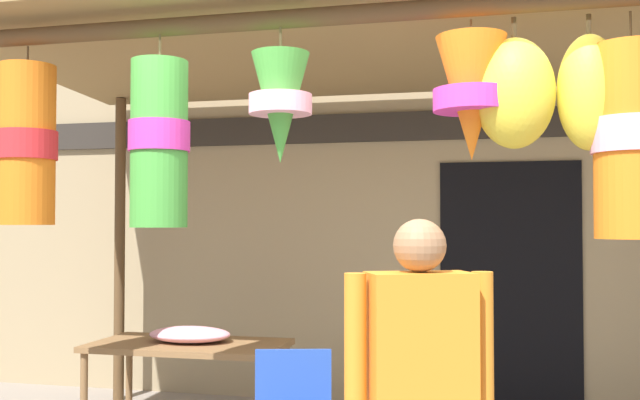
% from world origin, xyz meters
% --- Properties ---
extents(shop_facade, '(12.19, 0.29, 3.73)m').
position_xyz_m(shop_facade, '(0.00, 2.67, 1.86)').
color(shop_facade, '#9E8966').
rests_on(shop_facade, ground_plane).
extents(market_stall_canopy, '(4.81, 2.56, 2.83)m').
position_xyz_m(market_stall_canopy, '(-0.16, 0.86, 2.45)').
color(market_stall_canopy, brown).
rests_on(market_stall_canopy, ground_plane).
extents(display_table, '(1.33, 0.72, 0.68)m').
position_xyz_m(display_table, '(-1.39, 1.20, 0.61)').
color(display_table, brown).
rests_on(display_table, ground_plane).
extents(flower_heap_on_table, '(0.58, 0.41, 0.10)m').
position_xyz_m(flower_heap_on_table, '(-1.38, 1.22, 0.73)').
color(flower_heap_on_table, pink).
rests_on(flower_heap_on_table, display_table).
extents(customer_foreground, '(0.55, 0.36, 1.52)m').
position_xyz_m(customer_foreground, '(0.41, -0.70, 0.89)').
color(customer_foreground, '#2D5193').
rests_on(customer_foreground, ground_plane).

